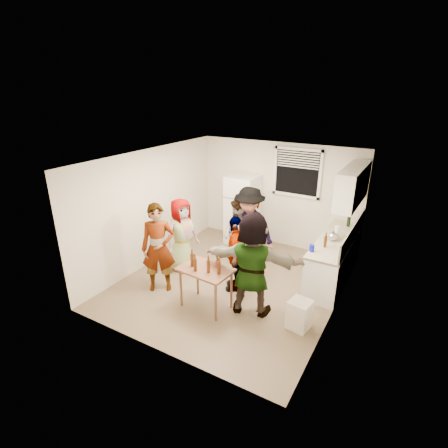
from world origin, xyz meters
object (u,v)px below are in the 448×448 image
Objects in this scene: serving_table at (206,306)px; beer_bottle_counter at (325,247)px; guest_stripe at (161,288)px; guest_black at (235,287)px; refrigerator at (243,210)px; guest_grey at (183,268)px; guest_back_left at (237,264)px; guest_back_right at (248,266)px; trash_bin at (299,314)px; guest_orange at (251,310)px; beer_bottle_table at (192,266)px; wine_bottle at (348,226)px; kettle at (333,240)px; blue_cup at (311,251)px; red_cup at (218,267)px.

beer_bottle_counter is at bearing 45.06° from serving_table.
guest_black is (1.24, 0.74, 0.00)m from guest_stripe.
refrigerator is 2.13m from guest_grey.
guest_back_left is 0.82× the size of guest_back_right.
trash_bin reaches higher than guest_orange.
beer_bottle_table reaches higher than guest_grey.
guest_grey is at bearing -119.79° from guest_black.
beer_bottle_counter is at bearing -5.26° from guest_stripe.
guest_grey is at bearing -146.54° from wine_bottle.
serving_table is (-1.65, -1.98, -0.90)m from kettle.
blue_cup reaches higher than guest_stripe.
refrigerator is 7.91× the size of beer_bottle_counter.
wine_bottle is at bearing -39.20° from guest_grey.
guest_back_right reaches higher than guest_back_left.
trash_bin is (2.37, -2.57, -0.60)m from refrigerator.
serving_table is 0.49× the size of guest_orange.
wine_bottle reaches higher than guest_orange.
kettle is at bearing 50.73° from red_cup.
beer_bottle_table reaches higher than red_cup.
guest_back_left is at bearing -32.65° from guest_grey.
guest_back_left is (-1.93, -0.28, -0.90)m from kettle.
kettle is at bearing 103.38° from guest_black.
beer_bottle_table is 0.45m from red_cup.
guest_back_left is (-2.03, -1.18, -0.90)m from wine_bottle.
blue_cup reaches higher than guest_black.
guest_back_left is (-1.90, 1.44, -0.25)m from trash_bin.
guest_black is (0.39, 0.85, -0.76)m from beer_bottle_table.
beer_bottle_counter reaches higher than guest_black.
kettle reaches higher than guest_orange.
kettle is 2.78m from beer_bottle_table.
wine_bottle is at bearing 83.32° from beer_bottle_counter.
guest_stripe is (-1.25, -0.09, -0.76)m from red_cup.
guest_back_right is at bearing 30.72° from guest_back_left.
wine_bottle is at bearing 58.75° from serving_table.
serving_table is at bearing -134.94° from beer_bottle_counter.
trash_bin is 0.31× the size of guest_grey.
kettle is (2.40, -0.85, 0.05)m from refrigerator.
trash_bin is 0.34× the size of guest_back_left.
guest_orange is at bearing -124.37° from blue_cup.
trash_bin is at bearing 9.37° from beer_bottle_table.
blue_cup reaches higher than red_cup.
trash_bin is 0.55× the size of serving_table.
refrigerator reaches higher than trash_bin.
blue_cup reaches higher than guest_back_right.
wine_bottle is 0.16× the size of guest_back_right.
blue_cup reaches higher than guest_grey.
refrigerator reaches higher than beer_bottle_counter.
guest_stripe is at bearing -119.28° from guest_back_right.
wine_bottle reaches higher than beer_bottle_table.
guest_orange is (-1.01, -2.60, -0.90)m from wine_bottle.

